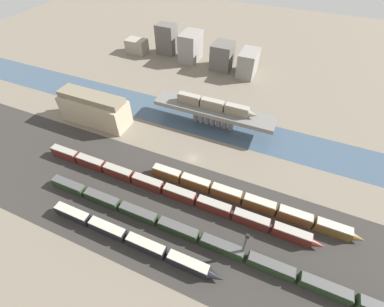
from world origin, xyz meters
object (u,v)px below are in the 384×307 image
train_on_bridge (215,105)px  train_yard_near (131,239)px  train_yard_mid (205,240)px  train_yard_outer (246,200)px  signal_tower (244,246)px  warehouse_building (95,109)px  train_yard_far (167,190)px

train_on_bridge → train_yard_near: 61.28m
train_yard_mid → train_yard_outer: size_ratio=1.64×
train_yard_outer → signal_tower: 18.51m
train_yard_outer → warehouse_building: bearing=167.0°
train_yard_near → signal_tower: bearing=15.6°
train_on_bridge → train_yard_mid: train_on_bridge is taller
train_yard_far → train_yard_outer: (25.58, 6.62, -0.10)m
train_yard_far → signal_tower: 31.39m
signal_tower → warehouse_building: bearing=155.6°
warehouse_building → signal_tower: (75.30, -34.21, -0.07)m
signal_tower → train_yard_mid: bearing=-178.2°
train_on_bridge → train_yard_mid: bearing=-73.0°
signal_tower → train_yard_far: bearing=159.3°
train_yard_near → warehouse_building: 61.99m
train_yard_far → signal_tower: bearing=-20.7°
train_yard_outer → warehouse_building: 73.84m
train_on_bridge → signal_tower: 58.65m
train_yard_outer → train_yard_far: bearing=-165.5°
train_yard_far → warehouse_building: 51.91m
train_yard_mid → signal_tower: size_ratio=8.96×
train_yard_near → train_yard_outer: 37.76m
train_on_bridge → train_yard_near: bearing=-93.6°
train_yard_near → train_yard_outer: size_ratio=0.80×
train_yard_far → warehouse_building: warehouse_building is taller
train_yard_outer → signal_tower: bearing=-78.8°
train_yard_near → train_yard_far: size_ratio=0.56×
train_yard_near → train_yard_mid: train_yard_near is taller
train_yard_mid → train_yard_near: bearing=-157.4°
train_yard_far → train_yard_outer: size_ratio=1.43×
train_yard_mid → train_yard_outer: bearing=67.7°
train_yard_mid → train_on_bridge: bearing=107.0°
train_on_bridge → warehouse_building: warehouse_building is taller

